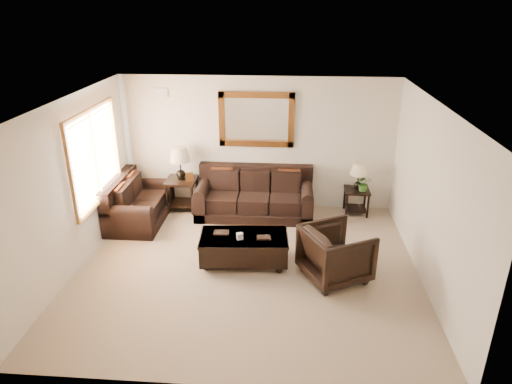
# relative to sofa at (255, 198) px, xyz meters

# --- Properties ---
(room) EXTENTS (5.51, 5.01, 2.71)m
(room) POSITION_rel_sofa_xyz_m (0.03, -2.04, 1.01)
(room) COLOR gray
(room) RESTS_ON ground
(window) EXTENTS (0.07, 1.96, 1.66)m
(window) POSITION_rel_sofa_xyz_m (-2.67, -1.14, 1.21)
(window) COLOR white
(window) RESTS_ON room
(mirror) EXTENTS (1.50, 0.06, 1.10)m
(mirror) POSITION_rel_sofa_xyz_m (-0.00, 0.42, 1.51)
(mirror) COLOR #4B240F
(mirror) RESTS_ON room
(air_vent) EXTENTS (0.25, 0.02, 0.18)m
(air_vent) POSITION_rel_sofa_xyz_m (-1.87, 0.44, 2.01)
(air_vent) COLOR #999999
(air_vent) RESTS_ON room
(sofa) EXTENTS (2.32, 1.00, 0.95)m
(sofa) POSITION_rel_sofa_xyz_m (0.00, 0.00, 0.00)
(sofa) COLOR black
(sofa) RESTS_ON room
(loveseat) EXTENTS (0.95, 1.59, 0.90)m
(loveseat) POSITION_rel_sofa_xyz_m (-2.29, -0.51, -0.01)
(loveseat) COLOR black
(loveseat) RESTS_ON room
(end_table_left) EXTENTS (0.61, 0.61, 1.34)m
(end_table_left) POSITION_rel_sofa_xyz_m (-1.51, 0.11, 0.53)
(end_table_left) COLOR black
(end_table_left) RESTS_ON room
(end_table_right) EXTENTS (0.49, 0.49, 1.07)m
(end_table_right) POSITION_rel_sofa_xyz_m (2.05, 0.17, 0.36)
(end_table_right) COLOR black
(end_table_right) RESTS_ON room
(coffee_table) EXTENTS (1.48, 0.87, 0.61)m
(coffee_table) POSITION_rel_sofa_xyz_m (-0.03, -1.88, -0.04)
(coffee_table) COLOR black
(coffee_table) RESTS_ON room
(armchair) EXTENTS (1.17, 1.20, 0.94)m
(armchair) POSITION_rel_sofa_xyz_m (1.43, -2.22, 0.12)
(armchair) COLOR black
(armchair) RESTS_ON floor
(potted_plant) EXTENTS (0.34, 0.37, 0.26)m
(potted_plant) POSITION_rel_sofa_xyz_m (2.16, 0.08, 0.32)
(potted_plant) COLOR #2B581E
(potted_plant) RESTS_ON end_table_right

